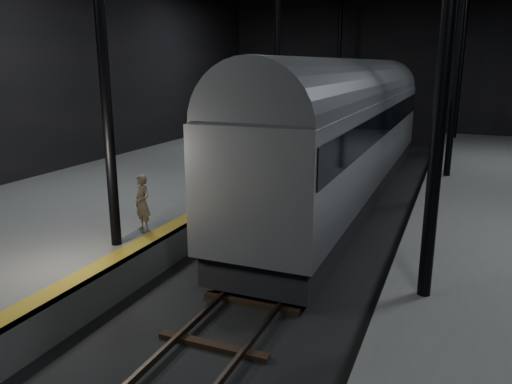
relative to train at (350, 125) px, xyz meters
The scene contains 6 objects.
ground 6.94m from the train, 90.00° to the right, with size 44.00×44.00×0.00m, color black.
platform_left 10.08m from the train, 140.44° to the right, with size 9.00×43.80×1.00m, color #545452.
tactile_strip 7.31m from the train, 117.68° to the right, with size 0.50×43.80×0.01m, color olive.
track 6.91m from the train, 90.00° to the right, with size 2.40×43.00×0.24m.
train is the anchor object (origin of this frame).
woman 9.85m from the train, 112.92° to the right, with size 0.58×0.38×1.60m, color #9A815E.
Camera 1 is at (4.19, -13.89, 5.54)m, focal length 35.00 mm.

